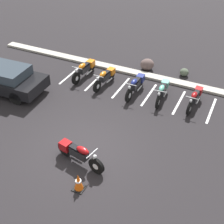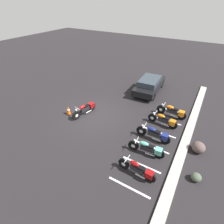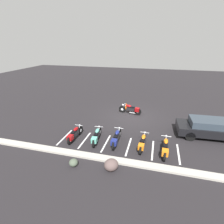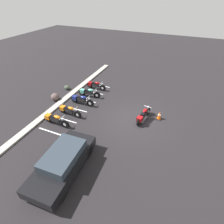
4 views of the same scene
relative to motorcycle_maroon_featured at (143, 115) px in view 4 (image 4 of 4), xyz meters
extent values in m
plane|color=black|center=(-0.15, 0.63, -0.44)|extent=(60.00, 60.00, 0.00)
cylinder|color=black|center=(0.84, -0.16, -0.13)|extent=(0.64, 0.23, 0.63)
cylinder|color=silver|center=(0.84, -0.16, -0.13)|extent=(0.26, 0.16, 0.24)
cylinder|color=black|center=(-0.62, 0.12, -0.13)|extent=(0.64, 0.23, 0.63)
cylinder|color=silver|center=(-0.62, 0.12, -0.13)|extent=(0.26, 0.16, 0.24)
cube|color=black|center=(0.06, -0.01, 0.02)|extent=(0.77, 0.40, 0.29)
ellipsoid|color=maroon|center=(0.25, -0.05, 0.28)|extent=(0.57, 0.34, 0.23)
cube|color=black|center=(-0.10, 0.02, 0.21)|extent=(0.46, 0.30, 0.08)
cube|color=maroon|center=(-0.58, 0.11, 0.05)|extent=(0.44, 0.41, 0.33)
cylinder|color=silver|center=(0.73, -0.14, 0.12)|extent=(0.26, 0.10, 0.51)
cylinder|color=silver|center=(0.67, -0.13, 0.37)|extent=(0.14, 0.59, 0.03)
sphere|color=silver|center=(0.79, -0.15, 0.30)|extent=(0.13, 0.13, 0.13)
cylinder|color=silver|center=(-0.15, 0.16, -0.27)|extent=(0.53, 0.16, 0.07)
cylinder|color=black|center=(-2.93, 4.74, -0.13)|extent=(0.14, 0.64, 0.64)
cylinder|color=silver|center=(-2.93, 4.74, -0.13)|extent=(0.13, 0.25, 0.24)
cylinder|color=black|center=(-2.87, 6.24, -0.13)|extent=(0.14, 0.64, 0.64)
cylinder|color=silver|center=(-2.87, 6.24, -0.13)|extent=(0.13, 0.25, 0.24)
cube|color=black|center=(-2.90, 5.54, 0.02)|extent=(0.30, 0.74, 0.29)
ellipsoid|color=orange|center=(-2.90, 5.35, 0.28)|extent=(0.27, 0.55, 0.23)
cube|color=black|center=(-2.89, 5.70, 0.21)|extent=(0.25, 0.43, 0.08)
cube|color=orange|center=(-2.87, 6.19, 0.05)|extent=(0.36, 0.40, 0.33)
cylinder|color=silver|center=(-2.92, 4.86, 0.12)|extent=(0.07, 0.25, 0.51)
cylinder|color=silver|center=(-2.92, 4.92, 0.38)|extent=(0.60, 0.06, 0.03)
sphere|color=silver|center=(-2.93, 4.79, 0.30)|extent=(0.13, 0.13, 0.13)
cylinder|color=silver|center=(-2.75, 5.77, -0.27)|extent=(0.09, 0.53, 0.07)
cylinder|color=black|center=(-1.62, 4.55, -0.14)|extent=(0.15, 0.61, 0.61)
cylinder|color=silver|center=(-1.62, 4.55, -0.14)|extent=(0.13, 0.24, 0.23)
cylinder|color=black|center=(-1.53, 5.96, -0.14)|extent=(0.15, 0.61, 0.61)
cylinder|color=silver|center=(-1.53, 5.96, -0.14)|extent=(0.13, 0.24, 0.23)
cube|color=black|center=(-1.57, 5.30, 0.00)|extent=(0.30, 0.71, 0.28)
ellipsoid|color=orange|center=(-1.59, 5.12, 0.24)|extent=(0.27, 0.53, 0.22)
cube|color=black|center=(-1.56, 5.46, 0.18)|extent=(0.25, 0.42, 0.07)
cube|color=orange|center=(-1.53, 5.92, 0.02)|extent=(0.35, 0.39, 0.31)
cylinder|color=silver|center=(-1.62, 4.66, 0.10)|extent=(0.07, 0.24, 0.49)
cylinder|color=silver|center=(-1.61, 4.71, 0.34)|extent=(0.57, 0.07, 0.03)
sphere|color=silver|center=(-1.62, 4.59, 0.26)|extent=(0.13, 0.13, 0.13)
cylinder|color=silver|center=(-1.43, 5.52, -0.28)|extent=(0.10, 0.51, 0.06)
cylinder|color=black|center=(0.09, 4.44, -0.13)|extent=(0.12, 0.64, 0.64)
cylinder|color=silver|center=(0.09, 4.44, -0.13)|extent=(0.12, 0.24, 0.24)
cylinder|color=black|center=(0.11, 5.93, -0.13)|extent=(0.12, 0.64, 0.64)
cylinder|color=silver|center=(0.11, 5.93, -0.13)|extent=(0.12, 0.24, 0.24)
cube|color=black|center=(0.10, 5.23, 0.02)|extent=(0.28, 0.74, 0.29)
ellipsoid|color=navy|center=(0.10, 5.04, 0.28)|extent=(0.25, 0.54, 0.23)
cube|color=black|center=(0.10, 5.40, 0.21)|extent=(0.23, 0.43, 0.08)
cube|color=navy|center=(0.11, 5.88, 0.05)|extent=(0.35, 0.39, 0.33)
cylinder|color=silver|center=(0.10, 4.55, 0.12)|extent=(0.06, 0.25, 0.51)
cylinder|color=silver|center=(0.10, 4.61, 0.38)|extent=(0.60, 0.04, 0.03)
sphere|color=silver|center=(0.10, 4.49, 0.30)|extent=(0.14, 0.14, 0.14)
cylinder|color=silver|center=(0.24, 5.47, -0.27)|extent=(0.07, 0.53, 0.07)
cylinder|color=black|center=(1.49, 4.54, -0.14)|extent=(0.17, 0.62, 0.61)
cylinder|color=silver|center=(1.49, 4.54, -0.14)|extent=(0.14, 0.24, 0.23)
cylinder|color=black|center=(1.36, 5.97, -0.14)|extent=(0.17, 0.62, 0.61)
cylinder|color=silver|center=(1.36, 5.97, -0.14)|extent=(0.14, 0.24, 0.23)
cube|color=black|center=(1.42, 5.30, 0.00)|extent=(0.32, 0.73, 0.28)
ellipsoid|color=#59B29E|center=(1.44, 5.11, 0.25)|extent=(0.29, 0.54, 0.22)
cube|color=black|center=(1.41, 5.45, 0.19)|extent=(0.26, 0.43, 0.07)
cube|color=#59B29E|center=(1.37, 5.92, 0.03)|extent=(0.37, 0.40, 0.32)
cylinder|color=silver|center=(1.48, 4.65, 0.10)|extent=(0.08, 0.25, 0.49)
cylinder|color=silver|center=(1.48, 4.70, 0.34)|extent=(0.58, 0.08, 0.03)
sphere|color=silver|center=(1.49, 4.58, 0.27)|extent=(0.13, 0.13, 0.13)
cylinder|color=silver|center=(1.53, 5.54, -0.28)|extent=(0.11, 0.51, 0.06)
cylinder|color=black|center=(2.89, 4.65, -0.15)|extent=(0.14, 0.60, 0.60)
cylinder|color=silver|center=(2.89, 4.65, -0.15)|extent=(0.13, 0.23, 0.23)
cylinder|color=black|center=(2.96, 6.06, -0.15)|extent=(0.14, 0.60, 0.60)
cylinder|color=silver|center=(2.96, 6.06, -0.15)|extent=(0.13, 0.23, 0.23)
cube|color=black|center=(2.93, 5.40, -0.01)|extent=(0.29, 0.70, 0.27)
ellipsoid|color=maroon|center=(2.92, 5.22, 0.24)|extent=(0.26, 0.52, 0.22)
cube|color=black|center=(2.94, 5.55, 0.17)|extent=(0.24, 0.41, 0.07)
cube|color=maroon|center=(2.96, 6.01, 0.02)|extent=(0.34, 0.38, 0.31)
cylinder|color=silver|center=(2.90, 4.76, 0.09)|extent=(0.07, 0.24, 0.48)
cylinder|color=silver|center=(2.90, 4.82, 0.33)|extent=(0.56, 0.06, 0.03)
sphere|color=silver|center=(2.90, 4.70, 0.25)|extent=(0.13, 0.13, 0.13)
cylinder|color=silver|center=(3.07, 5.62, -0.28)|extent=(0.09, 0.50, 0.06)
cylinder|color=black|center=(-7.21, 1.87, -0.12)|extent=(0.65, 0.25, 0.64)
cylinder|color=black|center=(-7.29, 3.45, -0.12)|extent=(0.65, 0.25, 0.64)
cylinder|color=black|center=(-4.46, 2.01, -0.12)|extent=(0.65, 0.25, 0.64)
cylinder|color=black|center=(-4.54, 3.59, -0.12)|extent=(0.65, 0.25, 0.64)
cube|color=black|center=(-5.88, 2.73, 0.12)|extent=(4.39, 2.01, 0.55)
cube|color=#2D3842|center=(-5.73, 2.74, 0.62)|extent=(2.48, 1.63, 0.45)
cube|color=#A8A399|center=(-0.15, 6.99, -0.38)|extent=(18.00, 0.50, 0.12)
ellipsoid|color=brown|center=(-0.21, 7.72, -0.14)|extent=(1.02, 1.02, 0.61)
ellipsoid|color=#495443|center=(1.80, 7.93, -0.24)|extent=(0.61, 0.62, 0.40)
cube|color=black|center=(0.65, -1.07, -0.43)|extent=(0.40, 0.40, 0.03)
cone|color=#EA590F|center=(0.65, -1.07, -0.11)|extent=(0.32, 0.32, 0.67)
cylinder|color=white|center=(0.65, -1.07, -0.07)|extent=(0.20, 0.20, 0.06)
cube|color=white|center=(-3.70, 5.37, -0.44)|extent=(0.10, 2.10, 0.00)
cube|color=white|center=(-2.20, 5.37, -0.44)|extent=(0.10, 2.10, 0.00)
cube|color=white|center=(-0.71, 5.37, -0.44)|extent=(0.10, 2.10, 0.00)
cube|color=white|center=(0.78, 5.37, -0.44)|extent=(0.10, 2.10, 0.00)
cube|color=white|center=(2.27, 5.37, -0.44)|extent=(0.10, 2.10, 0.00)
cube|color=white|center=(3.77, 5.37, -0.44)|extent=(0.10, 2.10, 0.00)
camera|label=1|loc=(4.63, -6.81, 7.83)|focal=50.00mm
camera|label=2|loc=(8.22, 7.09, 6.92)|focal=28.00mm
camera|label=3|loc=(-2.10, 14.71, 5.71)|focal=28.00mm
camera|label=4|loc=(-10.20, -1.91, 7.59)|focal=28.00mm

